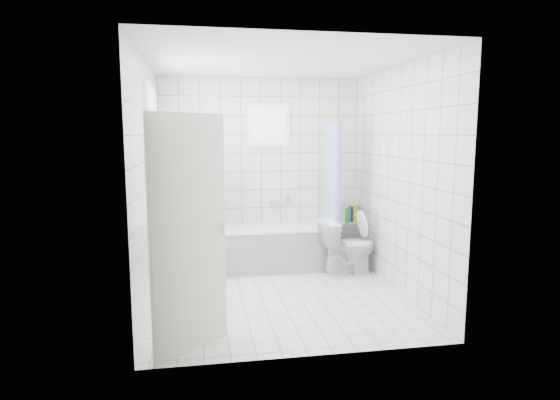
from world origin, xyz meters
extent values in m
plane|color=white|center=(0.00, 0.00, 0.00)|extent=(3.00, 3.00, 0.00)
plane|color=white|center=(0.00, 0.00, 2.60)|extent=(3.00, 3.00, 0.00)
cube|color=white|center=(0.00, 1.50, 1.30)|extent=(2.80, 0.02, 2.60)
cube|color=white|center=(0.00, -1.50, 1.30)|extent=(2.80, 0.02, 2.60)
cube|color=white|center=(-1.40, 0.00, 1.30)|extent=(0.02, 3.00, 2.60)
cube|color=white|center=(1.40, 0.00, 1.30)|extent=(0.02, 3.00, 2.60)
cube|color=white|center=(-1.35, 0.30, 1.60)|extent=(0.01, 0.90, 1.40)
cube|color=white|center=(0.10, 1.46, 1.95)|extent=(0.50, 0.01, 0.50)
cube|color=white|center=(-1.31, 0.30, 0.86)|extent=(0.18, 1.02, 0.08)
cube|color=silver|center=(-0.96, -1.21, 1.00)|extent=(0.62, 0.57, 2.00)
cube|color=white|center=(0.10, 1.12, 0.28)|extent=(1.73, 0.75, 0.55)
cube|color=white|center=(0.10, 1.12, 0.57)|extent=(1.75, 0.77, 0.03)
cube|color=white|center=(-0.85, 1.07, 0.75)|extent=(0.15, 0.85, 1.50)
cube|color=white|center=(1.29, 1.38, 0.28)|extent=(0.40, 0.24, 0.55)
imported|color=white|center=(1.03, 0.65, 0.37)|extent=(0.78, 0.52, 0.74)
cylinder|color=silver|center=(0.91, 1.10, 2.00)|extent=(0.02, 0.80, 0.02)
cube|color=silver|center=(0.20, 1.46, 0.85)|extent=(0.18, 0.06, 0.06)
imported|color=#35C3F0|center=(-1.30, 0.15, 1.00)|extent=(0.12, 0.12, 0.19)
imported|color=white|center=(-1.30, 0.44, 1.03)|extent=(0.14, 0.14, 0.26)
imported|color=white|center=(-1.30, 0.28, 0.99)|extent=(0.14, 0.14, 0.18)
cylinder|color=#FBF61A|center=(1.35, 1.32, 0.68)|extent=(0.06, 0.06, 0.27)
cylinder|color=#173DBD|center=(1.33, 1.40, 0.66)|extent=(0.06, 0.06, 0.23)
cylinder|color=red|center=(1.25, 1.39, 0.67)|extent=(0.06, 0.06, 0.24)
cylinder|color=green|center=(1.22, 1.31, 0.66)|extent=(0.06, 0.06, 0.22)
camera|label=1|loc=(-0.86, -5.07, 1.84)|focal=30.00mm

